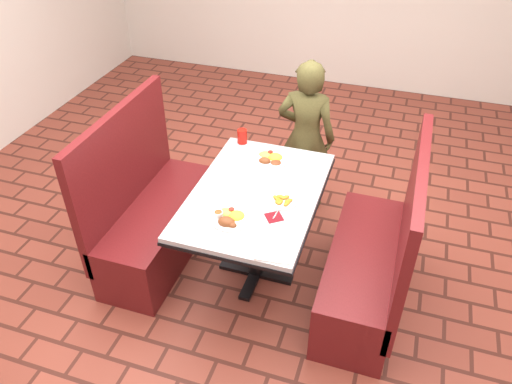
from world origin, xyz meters
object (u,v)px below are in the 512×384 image
at_px(diner_person, 306,138).
at_px(far_dinner_plate, 271,158).
at_px(dining_table, 256,204).
at_px(booth_bench_left, 153,218).
at_px(near_dinner_plate, 230,217).
at_px(red_tumbler, 242,136).
at_px(booth_bench_right, 371,266).
at_px(plantain_plate, 282,201).

xyz_separation_m(diner_person, far_dinner_plate, (-0.13, -0.56, 0.12)).
relative_size(dining_table, booth_bench_left, 1.01).
height_order(near_dinner_plate, red_tumbler, red_tumbler).
bearing_deg(dining_table, red_tumbler, 117.53).
relative_size(dining_table, far_dinner_plate, 4.83).
xyz_separation_m(booth_bench_right, red_tumbler, (-1.09, 0.56, 0.47)).
bearing_deg(booth_bench_right, plantain_plate, -175.34).
height_order(far_dinner_plate, red_tumbler, red_tumbler).
bearing_deg(near_dinner_plate, far_dinner_plate, 86.54).
height_order(booth_bench_left, near_dinner_plate, booth_bench_left).
bearing_deg(far_dinner_plate, plantain_plate, -64.38).
bearing_deg(plantain_plate, dining_table, 165.46).
xyz_separation_m(dining_table, plantain_plate, (0.19, -0.05, 0.11)).
height_order(dining_table, diner_person, diner_person).
height_order(booth_bench_left, far_dinner_plate, booth_bench_left).
bearing_deg(booth_bench_right, red_tumbler, 152.94).
bearing_deg(booth_bench_left, plantain_plate, -2.87).
xyz_separation_m(dining_table, red_tumbler, (-0.29, 0.56, 0.15)).
bearing_deg(diner_person, booth_bench_right, 126.20).
xyz_separation_m(plantain_plate, red_tumbler, (-0.48, 0.61, 0.04)).
relative_size(dining_table, plantain_plate, 6.51).
bearing_deg(red_tumbler, dining_table, -62.47).
bearing_deg(far_dinner_plate, booth_bench_right, -25.40).
distance_m(near_dinner_plate, plantain_plate, 0.37).
distance_m(near_dinner_plate, red_tumbler, 0.90).
distance_m(far_dinner_plate, red_tumbler, 0.32).
bearing_deg(diner_person, booth_bench_left, 46.32).
height_order(booth_bench_right, far_dinner_plate, booth_bench_right).
bearing_deg(plantain_plate, booth_bench_right, 4.66).
relative_size(near_dinner_plate, far_dinner_plate, 0.96).
distance_m(diner_person, near_dinner_plate, 1.28).
distance_m(dining_table, booth_bench_right, 0.86).
distance_m(booth_bench_right, near_dinner_plate, 1.02).
relative_size(dining_table, diner_person, 0.93).
xyz_separation_m(booth_bench_left, far_dinner_plate, (0.78, 0.39, 0.44)).
relative_size(far_dinner_plate, red_tumbler, 2.33).
bearing_deg(booth_bench_right, near_dinner_plate, -159.65).
height_order(booth_bench_right, plantain_plate, booth_bench_right).
distance_m(diner_person, far_dinner_plate, 0.59).
bearing_deg(near_dinner_plate, dining_table, 79.07).
height_order(booth_bench_left, diner_person, diner_person).
xyz_separation_m(dining_table, far_dinner_plate, (-0.02, 0.39, 0.12)).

